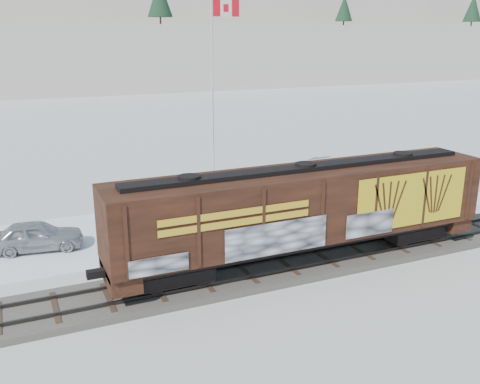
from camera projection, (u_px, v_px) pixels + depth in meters
name	position (u px, v px, depth m)	size (l,w,h in m)	color
ground	(245.00, 277.00, 23.64)	(500.00, 500.00, 0.00)	white
rail_track	(245.00, 274.00, 23.60)	(50.00, 3.40, 0.43)	#59544C
parking_strip	(191.00, 224.00, 30.21)	(40.00, 8.00, 0.03)	white
hillside	(29.00, 18.00, 142.14)	(360.00, 110.00, 93.00)	white
hopper_railcar	(304.00, 207.00, 23.94)	(17.87, 3.06, 4.37)	black
flagpole	(215.00, 125.00, 34.37)	(2.30, 0.90, 12.56)	silver
car_silver	(37.00, 236.00, 26.36)	(1.76, 4.39, 1.49)	#A3A6AA
car_white	(252.00, 205.00, 31.28)	(1.50, 4.29, 1.41)	white
car_dark	(346.00, 192.00, 34.07)	(1.76, 4.32, 1.25)	black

